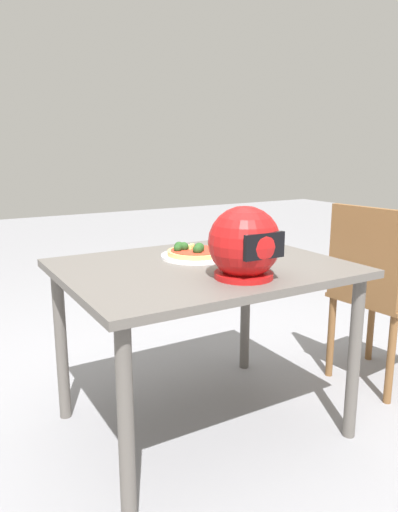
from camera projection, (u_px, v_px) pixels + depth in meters
name	position (u px, v px, depth m)	size (l,w,h in m)	color
ground_plane	(202.00, 425.00, 2.04)	(14.00, 14.00, 0.00)	gray
dining_table	(202.00, 285.00, 1.90)	(1.09, 0.86, 0.71)	#5B5651
pizza_plate	(196.00, 256.00, 2.01)	(0.29, 0.29, 0.01)	white
pizza	(194.00, 251.00, 2.00)	(0.24, 0.24, 0.06)	tan
motorcycle_helmet	(245.00, 244.00, 1.66)	(0.26, 0.26, 0.26)	#B21414
chair_side	(374.00, 287.00, 2.29)	(0.44, 0.44, 0.90)	brown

